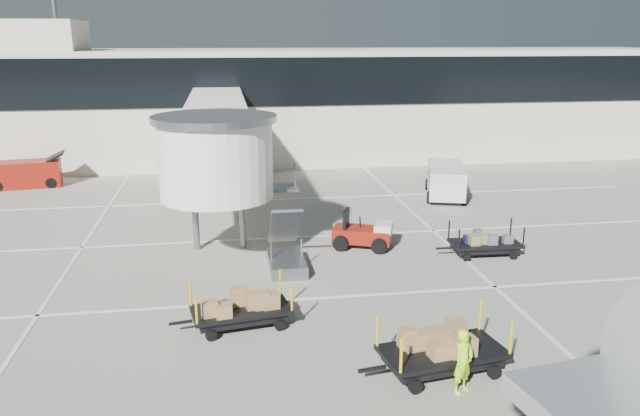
# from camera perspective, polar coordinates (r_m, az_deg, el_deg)

# --- Properties ---
(ground) EXTENTS (140.00, 140.00, 0.00)m
(ground) POSITION_cam_1_polar(r_m,az_deg,el_deg) (20.52, 2.35, -10.35)
(ground) COLOR #9C968C
(ground) RESTS_ON ground
(lane_markings) EXTENTS (40.00, 30.00, 0.02)m
(lane_markings) POSITION_cam_1_polar(r_m,az_deg,el_deg) (29.02, -2.49, -2.48)
(lane_markings) COLOR silver
(lane_markings) RESTS_ON ground
(terminal) EXTENTS (64.00, 12.11, 15.20)m
(terminal) POSITION_cam_1_polar(r_m,az_deg,el_deg) (48.42, -4.94, 9.64)
(terminal) COLOR beige
(terminal) RESTS_ON ground
(jet_bridge) EXTENTS (5.70, 20.40, 6.03)m
(jet_bridge) POSITION_cam_1_polar(r_m,az_deg,el_deg) (30.74, -9.38, 6.53)
(jet_bridge) COLOR white
(jet_bridge) RESTS_ON ground
(baggage_tug) EXTENTS (2.79, 2.35, 1.66)m
(baggage_tug) POSITION_cam_1_polar(r_m,az_deg,el_deg) (27.24, 4.04, -2.40)
(baggage_tug) COLOR maroon
(baggage_tug) RESTS_ON ground
(suitcase_cart) EXTENTS (3.56, 1.53, 1.39)m
(suitcase_cart) POSITION_cam_1_polar(r_m,az_deg,el_deg) (27.11, 14.69, -3.22)
(suitcase_cart) COLOR black
(suitcase_cart) RESTS_ON ground
(box_cart_near) EXTENTS (4.23, 2.19, 1.62)m
(box_cart_near) POSITION_cam_1_polar(r_m,az_deg,el_deg) (17.68, 11.02, -12.74)
(box_cart_near) COLOR black
(box_cart_near) RESTS_ON ground
(box_cart_far) EXTENTS (3.88, 2.04, 1.49)m
(box_cart_far) POSITION_cam_1_polar(r_m,az_deg,el_deg) (20.12, -7.16, -9.17)
(box_cart_far) COLOR black
(box_cart_far) RESTS_ON ground
(ground_worker) EXTENTS (0.76, 0.69, 1.74)m
(ground_worker) POSITION_cam_1_polar(r_m,az_deg,el_deg) (16.86, 12.98, -13.51)
(ground_worker) COLOR #C0FF1A
(ground_worker) RESTS_ON ground
(minivan) EXTENTS (3.22, 5.14, 1.82)m
(minivan) POSITION_cam_1_polar(r_m,az_deg,el_deg) (36.52, 11.40, 2.72)
(minivan) COLOR silver
(minivan) RESTS_ON ground
(belt_loader) EXTENTS (4.53, 2.28, 2.10)m
(belt_loader) POSITION_cam_1_polar(r_m,az_deg,el_deg) (42.17, -25.30, 2.81)
(belt_loader) COLOR maroon
(belt_loader) RESTS_ON ground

